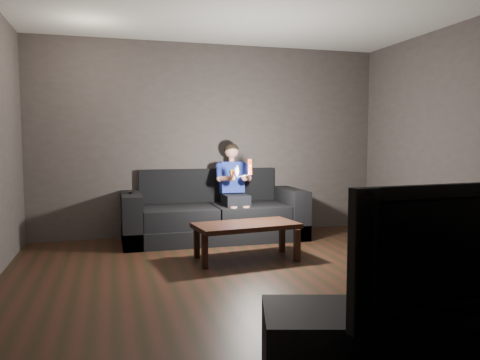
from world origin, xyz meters
name	(u,v)px	position (x,y,z in m)	size (l,w,h in m)	color
floor	(269,284)	(0.00, 0.00, 0.00)	(5.00, 5.00, 0.00)	black
back_wall	(212,140)	(0.00, 2.50, 1.35)	(5.00, 0.04, 2.70)	#3C3734
front_wall	(475,139)	(0.00, -2.50, 1.35)	(5.00, 0.04, 2.70)	#3C3734
sofa	(213,216)	(-0.07, 2.16, 0.31)	(2.44, 1.05, 0.94)	black
child	(234,182)	(0.21, 2.09, 0.78)	(0.48, 0.59, 1.18)	black
wii_remote_red	(250,167)	(0.30, 1.63, 1.00)	(0.06, 0.08, 0.20)	red
nunchuk_white	(237,171)	(0.13, 1.64, 0.96)	(0.07, 0.10, 0.15)	white
wii_remote_black	(131,192)	(-1.16, 2.07, 0.68)	(0.06, 0.16, 0.03)	black
coffee_table	(246,228)	(0.04, 0.92, 0.36)	(1.21, 0.72, 0.42)	black
tv	(434,247)	(0.01, -2.27, 0.86)	(1.04, 0.14, 0.60)	black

